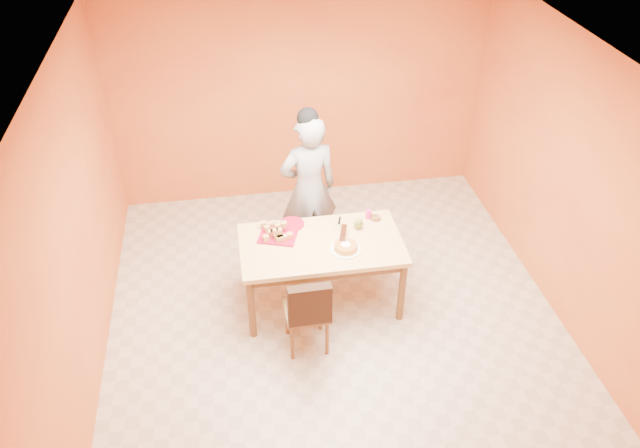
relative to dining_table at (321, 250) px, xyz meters
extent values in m
plane|color=beige|center=(0.09, -0.35, -0.67)|extent=(5.00, 5.00, 0.00)
plane|color=white|center=(0.09, -0.35, 2.03)|extent=(5.00, 5.00, 0.00)
plane|color=orange|center=(0.09, 2.15, 0.68)|extent=(4.50, 0.00, 4.50)
plane|color=orange|center=(-2.16, -0.35, 0.68)|extent=(0.00, 5.00, 5.00)
plane|color=orange|center=(2.34, -0.35, 0.68)|extent=(0.00, 5.00, 5.00)
cube|color=#DCB973|center=(0.00, 0.00, 0.07)|extent=(1.60, 0.90, 0.05)
cube|color=brown|center=(0.00, 0.00, -0.01)|extent=(1.48, 0.78, 0.10)
cylinder|color=brown|center=(-0.74, -0.39, -0.31)|extent=(0.07, 0.07, 0.71)
cylinder|color=brown|center=(-0.74, 0.39, -0.31)|extent=(0.07, 0.07, 0.71)
cylinder|color=brown|center=(0.74, -0.39, -0.31)|extent=(0.07, 0.07, 0.71)
cylinder|color=brown|center=(0.74, 0.39, -0.31)|extent=(0.07, 0.07, 0.71)
imported|color=gray|center=(0.00, 0.81, 0.20)|extent=(0.69, 0.51, 1.74)
cube|color=maroon|center=(-0.40, 0.20, 0.11)|extent=(0.46, 0.46, 0.02)
cylinder|color=maroon|center=(-0.25, 0.35, 0.10)|extent=(0.30, 0.30, 0.02)
cylinder|color=white|center=(0.21, -0.15, 0.10)|extent=(0.39, 0.39, 0.01)
cylinder|color=gold|center=(0.21, -0.15, 0.13)|extent=(0.28, 0.28, 0.05)
cube|color=white|center=(0.22, 0.03, 0.17)|extent=(0.13, 0.29, 0.01)
ellipsoid|color=olive|center=(0.41, 0.17, 0.16)|extent=(0.10, 0.09, 0.12)
cylinder|color=#D21F7D|center=(0.55, 0.34, 0.14)|extent=(0.07, 0.07, 0.09)
cylinder|color=#3A210F|center=(0.62, 0.30, 0.11)|extent=(0.13, 0.13, 0.03)
camera|label=1|loc=(-0.80, -4.78, 3.83)|focal=35.00mm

